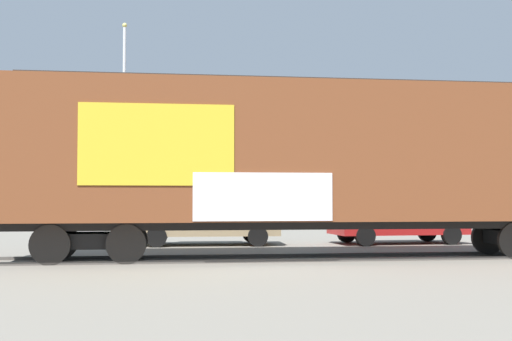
# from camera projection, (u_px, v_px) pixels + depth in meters

# --- Properties ---
(ground_plane) EXTENTS (260.00, 260.00, 0.00)m
(ground_plane) POSITION_uv_depth(u_px,v_px,m) (374.00, 258.00, 16.84)
(ground_plane) COLOR slate
(track) EXTENTS (60.01, 4.52, 0.08)m
(track) POSITION_uv_depth(u_px,v_px,m) (261.00, 258.00, 16.39)
(track) COLOR #4C4742
(track) RESTS_ON ground_plane
(freight_car) EXTENTS (15.82, 3.45, 4.54)m
(freight_car) POSITION_uv_depth(u_px,v_px,m) (321.00, 157.00, 16.70)
(freight_car) COLOR brown
(freight_car) RESTS_ON ground_plane
(flagpole) EXTENTS (0.18, 1.32, 8.22)m
(flagpole) POSITION_uv_depth(u_px,v_px,m) (124.00, 105.00, 25.42)
(flagpole) COLOR silver
(flagpole) RESTS_ON ground_plane
(hillside) EXTENTS (155.01, 30.29, 13.51)m
(hillside) POSITION_uv_depth(u_px,v_px,m) (189.00, 172.00, 74.63)
(hillside) COLOR slate
(hillside) RESTS_ON ground_plane
(parked_car_tan) EXTENTS (4.75, 2.28, 1.64)m
(parked_car_tan) POSITION_uv_depth(u_px,v_px,m) (204.00, 220.00, 21.62)
(parked_car_tan) COLOR #9E8966
(parked_car_tan) RESTS_ON ground_plane
(parked_car_red) EXTENTS (4.44, 2.06, 1.61)m
(parked_car_red) POSITION_uv_depth(u_px,v_px,m) (397.00, 219.00, 22.27)
(parked_car_red) COLOR #B21E1E
(parked_car_red) RESTS_ON ground_plane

